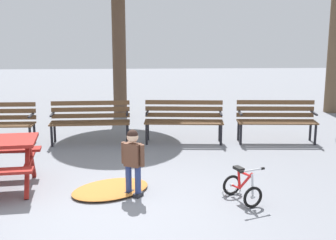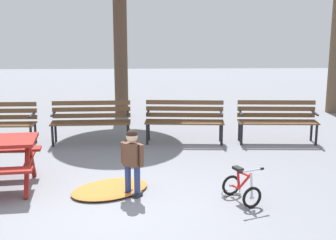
# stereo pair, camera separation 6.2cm
# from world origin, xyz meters

# --- Properties ---
(ground) EXTENTS (36.00, 36.00, 0.00)m
(ground) POSITION_xyz_m (0.00, 0.00, 0.00)
(ground) COLOR slate
(park_bench_left) EXTENTS (1.61, 0.50, 0.85)m
(park_bench_left) POSITION_xyz_m (-0.67, 3.58, 0.51)
(park_bench_left) COLOR brown
(park_bench_left) RESTS_ON ground
(park_bench_right) EXTENTS (1.63, 0.57, 0.85)m
(park_bench_right) POSITION_xyz_m (1.24, 3.58, 0.51)
(park_bench_right) COLOR brown
(park_bench_right) RESTS_ON ground
(park_bench_far_right) EXTENTS (1.62, 0.55, 0.85)m
(park_bench_far_right) POSITION_xyz_m (3.13, 3.51, 0.51)
(park_bench_far_right) COLOR brown
(park_bench_far_right) RESTS_ON ground
(child_standing) EXTENTS (0.33, 0.26, 0.98)m
(child_standing) POSITION_xyz_m (0.28, 0.58, 0.57)
(child_standing) COLOR navy
(child_standing) RESTS_ON ground
(kids_bicycle) EXTENTS (0.53, 0.63, 0.54)m
(kids_bicycle) POSITION_xyz_m (1.80, 0.32, 0.20)
(kids_bicycle) COLOR black
(kids_bicycle) RESTS_ON ground
(leaf_pile) EXTENTS (1.47, 1.38, 0.07)m
(leaf_pile) POSITION_xyz_m (-0.06, 0.78, 0.04)
(leaf_pile) COLOR #B26B2D
(leaf_pile) RESTS_ON ground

